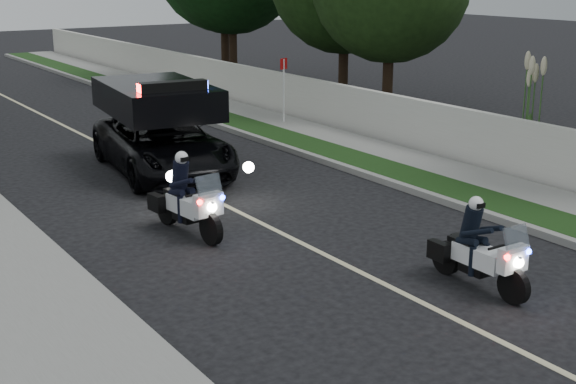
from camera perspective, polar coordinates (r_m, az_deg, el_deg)
name	(u,v)px	position (r m, az deg, el deg)	size (l,w,h in m)	color
ground	(419,301)	(12.49, 9.54, -7.89)	(120.00, 120.00, 0.00)	black
curb_right	(284,147)	(22.40, -0.27, 3.28)	(0.20, 60.00, 0.15)	gray
grass_verge	(304,144)	(22.78, 1.20, 3.50)	(1.20, 60.00, 0.16)	#193814
sidewalk_right	(340,139)	(23.54, 3.80, 3.88)	(1.40, 60.00, 0.16)	gray
property_wall	(366,114)	(24.02, 5.74, 5.71)	(0.22, 60.00, 1.50)	beige
lane_marking	(153,170)	(20.50, -9.87, 1.63)	(0.12, 50.00, 0.01)	#BFB78C
police_moto_left	(188,234)	(15.47, -7.32, -3.04)	(0.68, 1.94, 1.65)	silver
police_moto_right	(476,287)	(13.19, 13.60, -6.80)	(0.63, 1.80, 1.53)	white
police_suv	(164,173)	(20.13, -9.06, 1.39)	(2.52, 5.43, 2.64)	black
sign_post	(284,126)	(25.81, -0.31, 4.82)	(0.36, 0.36, 2.31)	#A8170C
pampas_far	(525,175)	(20.57, 16.95, 1.20)	(1.24, 1.24, 3.55)	beige
tree_right_b	(386,118)	(27.43, 7.21, 5.36)	(5.34, 5.34, 8.90)	#1E3B13
tree_right_c	(342,107)	(29.61, 4.01, 6.24)	(5.50, 5.50, 9.16)	#193611
tree_right_d	(226,81)	(36.52, -4.57, 8.08)	(6.22, 6.22, 10.37)	#153F15
tree_right_e	(234,83)	(35.86, -3.99, 7.95)	(6.08, 6.08, 10.13)	black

